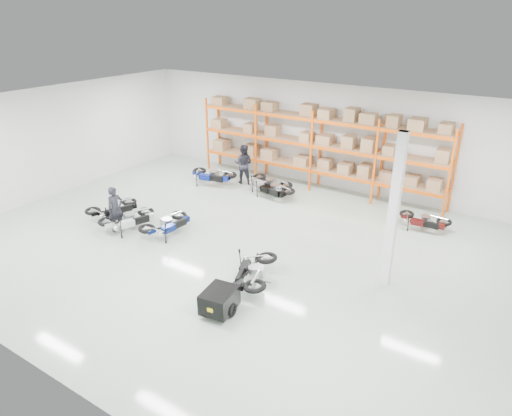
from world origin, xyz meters
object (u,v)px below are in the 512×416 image
Objects in this scene: moto_blue_centre at (167,221)px; moto_black_far_left at (113,206)px; moto_silver_left at (129,216)px; trailer at (219,300)px; moto_back_d at (424,218)px; moto_back_a at (212,172)px; moto_back_b at (269,180)px; moto_touring_right at (253,267)px; person_back at (244,164)px; person_left at (116,209)px; moto_back_c at (273,186)px.

moto_blue_centre is 1.00× the size of moto_black_far_left.
moto_silver_left is 6.10m from trailer.
moto_back_a is at bearing 90.96° from moto_back_d.
moto_black_far_left reaches higher than moto_back_d.
moto_back_b reaches higher than moto_silver_left.
person_back is at bearing 106.46° from moto_touring_right.
moto_back_d is at bearing -138.02° from moto_blue_centre.
moto_touring_right is 1.04× the size of person_back.
trailer is 0.87× the size of moto_back_a.
person_back is (-1.59, 0.42, 0.34)m from moto_back_b.
moto_silver_left is 1.09× the size of person_left.
moto_silver_left is 6.32m from person_back.
moto_silver_left is at bearing -46.54° from person_left.
person_back reaches higher than moto_back_c.
person_left reaches higher than moto_touring_right.
moto_silver_left is 1.13× the size of moto_back_d.
person_left is at bearing 167.35° from moto_back_b.
moto_back_a reaches higher than moto_back_c.
moto_blue_centre is 5.18m from moto_back_a.
moto_silver_left reaches higher than moto_blue_centre.
moto_touring_right reaches higher than moto_black_far_left.
moto_blue_centre is at bearing -159.96° from moto_black_far_left.
trailer is 8.53m from moto_back_d.
trailer is at bearing 102.44° from person_back.
moto_back_b is 1.68m from person_back.
moto_silver_left is 0.52m from person_left.
moto_silver_left is at bearing 174.16° from moto_back_a.
moto_back_c is at bearing -97.58° from moto_back_a.
person_left is (0.85, -0.60, 0.29)m from moto_black_far_left.
moto_blue_centre is at bearing -56.48° from person_left.
moto_touring_right is 1.61m from trailer.
moto_black_far_left is at bearing 158.34° from moto_back_b.
moto_back_b is at bearing -92.40° from moto_blue_centre.
moto_touring_right is 1.10× the size of moto_back_c.
moto_touring_right is 8.47m from moto_back_a.
moto_back_d is (3.17, 6.32, -0.09)m from moto_touring_right.
moto_back_b is 6.64m from person_left.
moto_back_c is at bearing -98.00° from moto_blue_centre.
moto_touring_right is (6.92, -0.95, 0.05)m from moto_black_far_left.
moto_blue_centre is at bearing -141.29° from moto_silver_left.
trailer is at bearing 156.49° from moto_back_d.
trailer is at bearing 154.94° from moto_blue_centre.
moto_touring_right is at bearing 151.68° from moto_back_d.
moto_black_far_left is at bearing 8.51° from moto_blue_centre.
moto_touring_right is at bearing -144.16° from moto_back_a.
moto_back_a is at bearing 116.20° from moto_touring_right.
person_back is (-8.18, 0.53, 0.43)m from moto_back_d.
moto_blue_centre is 5.16m from moto_back_c.
person_left is 6.58m from person_back.
moto_touring_right is at bearing 81.96° from trailer.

